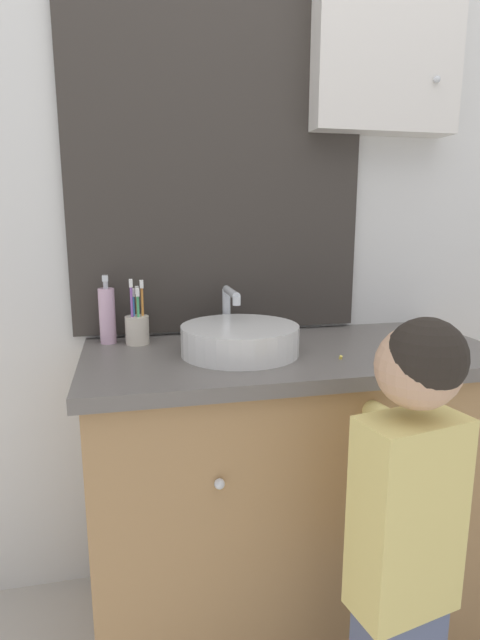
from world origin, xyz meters
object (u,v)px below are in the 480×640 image
toothbrush_holder (137,327)px  child_figure (406,520)px  sink_basin (240,338)px  soap_dispenser (107,315)px  drinking_cup (408,349)px

toothbrush_holder → child_figure: 0.84m
sink_basin → child_figure: size_ratio=0.36×
soap_dispenser → drinking_cup: bearing=-28.8°
sink_basin → drinking_cup: size_ratio=4.30×
toothbrush_holder → child_figure: toothbrush_holder is taller
soap_dispenser → drinking_cup: size_ratio=2.34×
soap_dispenser → child_figure: size_ratio=0.20×
child_figure → drinking_cup: (0.14, 0.26, 0.27)m
toothbrush_holder → soap_dispenser: bearing=160.9°
toothbrush_holder → drinking_cup: bearing=-29.9°
sink_basin → soap_dispenser: size_ratio=1.84×
sink_basin → toothbrush_holder: toothbrush_holder is taller
toothbrush_holder → child_figure: size_ratio=0.19×
drinking_cup → sink_basin: bearing=151.3°
sink_basin → child_figure: (0.23, -0.46, -0.27)m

